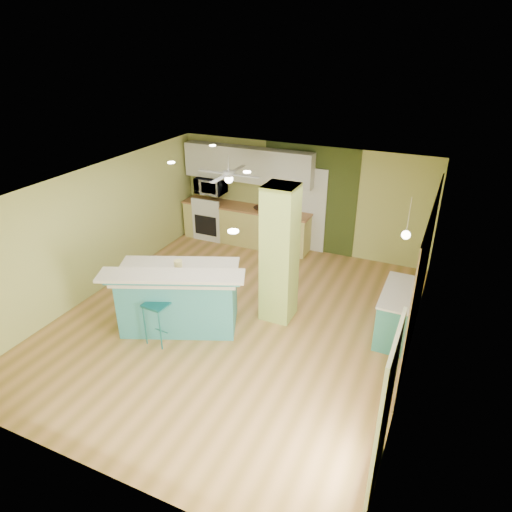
# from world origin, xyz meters

# --- Properties ---
(floor) EXTENTS (6.00, 7.00, 0.01)m
(floor) POSITION_xyz_m (0.00, 0.00, -0.01)
(floor) COLOR olive
(floor) RESTS_ON ground
(ceiling) EXTENTS (6.00, 7.00, 0.01)m
(ceiling) POSITION_xyz_m (0.00, 0.00, 2.50)
(ceiling) COLOR white
(ceiling) RESTS_ON wall_back
(wall_back) EXTENTS (6.00, 0.01, 2.50)m
(wall_back) POSITION_xyz_m (0.00, 3.50, 1.25)
(wall_back) COLOR #C0C469
(wall_back) RESTS_ON floor
(wall_front) EXTENTS (6.00, 0.01, 2.50)m
(wall_front) POSITION_xyz_m (0.00, -3.50, 1.25)
(wall_front) COLOR #C0C469
(wall_front) RESTS_ON floor
(wall_left) EXTENTS (0.01, 7.00, 2.50)m
(wall_left) POSITION_xyz_m (-3.00, 0.00, 1.25)
(wall_left) COLOR #C0C469
(wall_left) RESTS_ON floor
(wall_right) EXTENTS (0.01, 7.00, 2.50)m
(wall_right) POSITION_xyz_m (3.00, 0.00, 1.25)
(wall_right) COLOR #C0C469
(wall_right) RESTS_ON floor
(wood_panel) EXTENTS (0.02, 3.40, 2.50)m
(wood_panel) POSITION_xyz_m (2.99, 0.60, 1.25)
(wood_panel) COLOR #81654A
(wood_panel) RESTS_ON floor
(olive_accent) EXTENTS (2.20, 0.02, 2.50)m
(olive_accent) POSITION_xyz_m (0.20, 3.49, 1.25)
(olive_accent) COLOR #3A481D
(olive_accent) RESTS_ON floor
(interior_door) EXTENTS (0.82, 0.05, 2.00)m
(interior_door) POSITION_xyz_m (0.20, 3.46, 1.00)
(interior_door) COLOR white
(interior_door) RESTS_ON floor
(french_door) EXTENTS (0.04, 1.08, 2.10)m
(french_door) POSITION_xyz_m (2.97, -2.30, 1.05)
(french_door) COLOR white
(french_door) RESTS_ON floor
(column) EXTENTS (0.55, 0.55, 2.50)m
(column) POSITION_xyz_m (0.65, 0.50, 1.25)
(column) COLOR #A7BF58
(column) RESTS_ON floor
(kitchen_run) EXTENTS (3.25, 0.63, 0.94)m
(kitchen_run) POSITION_xyz_m (-1.30, 3.20, 0.47)
(kitchen_run) COLOR #D7CC70
(kitchen_run) RESTS_ON floor
(stove) EXTENTS (0.76, 0.66, 1.08)m
(stove) POSITION_xyz_m (-2.25, 3.19, 0.46)
(stove) COLOR white
(stove) RESTS_ON floor
(upper_cabinets) EXTENTS (3.20, 0.34, 0.80)m
(upper_cabinets) POSITION_xyz_m (-1.30, 3.32, 1.95)
(upper_cabinets) COLOR silver
(upper_cabinets) RESTS_ON wall_back
(microwave) EXTENTS (0.70, 0.48, 0.39)m
(microwave) POSITION_xyz_m (-2.25, 3.20, 1.35)
(microwave) COLOR white
(microwave) RESTS_ON wall_back
(ceiling_fan) EXTENTS (1.41, 1.41, 0.61)m
(ceiling_fan) POSITION_xyz_m (-1.10, 2.00, 2.08)
(ceiling_fan) COLOR silver
(ceiling_fan) RESTS_ON ceiling
(pendant_lamp) EXTENTS (0.14, 0.14, 0.69)m
(pendant_lamp) POSITION_xyz_m (2.65, 0.75, 1.88)
(pendant_lamp) COLOR white
(pendant_lamp) RESTS_ON ceiling
(wall_decor) EXTENTS (0.03, 0.90, 0.70)m
(wall_decor) POSITION_xyz_m (2.96, 0.80, 1.55)
(wall_decor) COLOR brown
(wall_decor) RESTS_ON wood_panel
(peninsula) EXTENTS (2.51, 2.00, 1.25)m
(peninsula) POSITION_xyz_m (-0.82, -0.49, 0.58)
(peninsula) COLOR teal
(peninsula) RESTS_ON floor
(bar_stool) EXTENTS (0.41, 0.41, 1.16)m
(bar_stool) POSITION_xyz_m (-0.86, -0.99, 0.77)
(bar_stool) COLOR #1B727D
(bar_stool) RESTS_ON floor
(side_counter) EXTENTS (0.56, 1.33, 0.85)m
(side_counter) POSITION_xyz_m (2.70, 0.80, 0.43)
(side_counter) COLOR teal
(side_counter) RESTS_ON floor
(fruit_bowl) EXTENTS (0.29, 0.29, 0.07)m
(fruit_bowl) POSITION_xyz_m (-0.92, 3.18, 0.97)
(fruit_bowl) COLOR #341E15
(fruit_bowl) RESTS_ON kitchen_run
(canister) EXTENTS (0.14, 0.14, 0.15)m
(canister) POSITION_xyz_m (-0.84, -0.41, 1.16)
(canister) COLOR yellow
(canister) RESTS_ON peninsula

